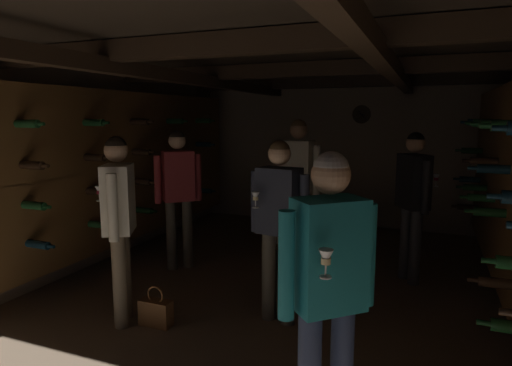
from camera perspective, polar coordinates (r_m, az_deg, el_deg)
name	(u,v)px	position (r m, az deg, el deg)	size (l,w,h in m)	color
ground_plane	(270,297)	(4.43, 1.89, -14.64)	(8.40, 8.40, 0.00)	#7A6651
room_shell	(280,151)	(4.34, 3.21, 4.16)	(4.72, 6.52, 2.41)	gray
wine_crate_stack	(289,226)	(5.91, 4.33, -5.60)	(0.52, 0.35, 0.60)	brown
display_bottle	(289,195)	(5.75, 4.36, -1.56)	(0.08, 0.08, 0.35)	#143819
person_host_center	(279,215)	(3.66, 3.00, -4.25)	(0.53, 0.33, 1.56)	#4C473D
person_guest_far_left	(178,187)	(5.06, -10.08, -0.48)	(0.41, 0.45, 1.60)	#4C473D
person_guest_rear_center	(298,177)	(5.17, 5.50, 0.82)	(0.54, 0.33, 1.72)	#4C473D
person_guest_far_right	(413,193)	(4.86, 19.78, -1.26)	(0.44, 0.47, 1.59)	#2D2D33
person_guest_near_right	(328,279)	(2.26, 9.38, -12.18)	(0.42, 0.44, 1.59)	#232D4C
person_guest_near_left	(119,213)	(3.82, -17.43, -3.78)	(0.43, 0.49, 1.59)	brown
handbag	(156,312)	(3.94, -12.93, -16.07)	(0.28, 0.12, 0.35)	brown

